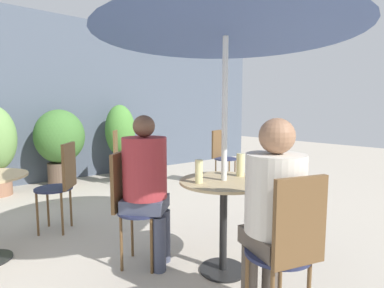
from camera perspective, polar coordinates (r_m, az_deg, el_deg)
name	(u,v)px	position (r m, az deg, el deg)	size (l,w,h in m)	color
ground_plane	(201,276)	(2.55, 1.80, -23.83)	(20.00, 20.00, 0.00)	#B2A899
storefront_wall	(53,99)	(6.01, -24.98, 7.84)	(10.00, 0.06, 3.00)	#4C5666
cafe_table_near	(224,203)	(2.41, 6.04, -11.08)	(0.70, 0.70, 0.74)	black
bistro_chair_0	(130,198)	(2.56, -11.79, -10.03)	(0.44, 0.44, 0.95)	#232847
bistro_chair_1	(289,242)	(1.81, 17.99, -17.34)	(0.40, 0.42, 0.95)	#232847
bistro_chair_2	(221,152)	(5.19, 5.49, -1.60)	(0.41, 0.42, 0.95)	#232847
bistro_chair_3	(120,152)	(5.34, -13.48, -1.52)	(0.44, 0.43, 0.95)	#232847
bistro_chair_5	(62,179)	(3.47, -23.51, -6.10)	(0.44, 0.43, 0.95)	#232847
seated_person_0	(147,178)	(2.47, -8.63, -6.42)	(0.46, 0.46, 1.25)	#42475B
seated_person_1	(273,204)	(1.85, 15.22, -10.91)	(0.38, 0.40, 1.24)	brown
beer_glass_0	(199,171)	(2.25, 1.33, -5.22)	(0.06, 0.06, 0.18)	beige
beer_glass_1	(240,165)	(2.52, 9.20, -3.92)	(0.07, 0.07, 0.19)	beige
potted_plant_1	(60,140)	(5.60, -23.86, 0.63)	(0.82, 0.82, 1.31)	brown
potted_plant_2	(120,138)	(5.98, -13.49, 1.16)	(0.57, 0.57, 1.40)	#47423D
umbrella	(226,17)	(2.40, 6.47, 22.91)	(1.95, 1.95, 2.11)	silver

